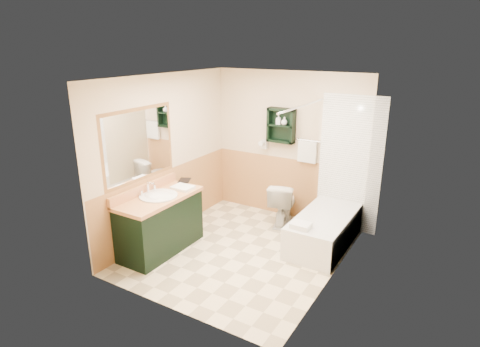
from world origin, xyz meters
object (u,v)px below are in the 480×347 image
wall_shelf (281,125)px  soap_bottle_b (284,122)px  vanity (160,223)px  soap_bottle_a (278,122)px  hair_dryer (265,144)px  bathtub (325,229)px  vanity_book (179,174)px  toilet (283,203)px

wall_shelf → soap_bottle_b: bearing=-5.1°
vanity → soap_bottle_a: bearing=66.3°
wall_shelf → vanity: wall_shelf is taller
hair_dryer → bathtub: hair_dryer is taller
hair_dryer → soap_bottle_b: 0.55m
vanity_book → hair_dryer: bearing=33.7°
vanity_book → vanity: bearing=-102.0°
toilet → hair_dryer: bearing=-44.1°
vanity_book → soap_bottle_a: (1.01, 1.29, 0.68)m
vanity → toilet: bearing=57.2°
vanity → soap_bottle_a: soap_bottle_a is taller
vanity → bathtub: vanity is taller
bathtub → soap_bottle_b: (-0.97, 0.59, 1.38)m
wall_shelf → soap_bottle_a: bearing=-173.7°
soap_bottle_a → soap_bottle_b: 0.10m
vanity → soap_bottle_b: 2.47m
vanity_book → soap_bottle_b: soap_bottle_b is taller
toilet → soap_bottle_a: bearing=-61.0°
hair_dryer → soap_bottle_a: 0.48m
wall_shelf → vanity: (-0.89, -1.94, -1.14)m
hair_dryer → vanity: hair_dryer is taller
bathtub → vanity_book: bearing=-161.4°
wall_shelf → toilet: size_ratio=0.78×
bathtub → soap_bottle_a: 1.83m
wall_shelf → vanity: bearing=-114.8°
vanity → soap_bottle_b: size_ratio=10.15×
vanity_book → bathtub: bearing=-7.8°
hair_dryer → vanity_book: 1.55m
toilet → wall_shelf: bearing=-67.5°
wall_shelf → bathtub: wall_shelf is taller
wall_shelf → bathtub: (1.03, -0.60, -1.32)m
hair_dryer → bathtub: size_ratio=0.16×
wall_shelf → soap_bottle_a: (-0.05, -0.01, 0.05)m
toilet → vanity: bearing=42.7°
hair_dryer → soap_bottle_a: soap_bottle_a is taller
vanity → toilet: (1.09, 1.68, -0.06)m
toilet → soap_bottle_a: soap_bottle_a is taller
wall_shelf → soap_bottle_a: 0.07m
vanity → toilet: vanity is taller
wall_shelf → soap_bottle_b: (0.06, -0.01, 0.06)m
soap_bottle_a → toilet: bearing=-46.5°
bathtub → soap_bottle_b: 1.79m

